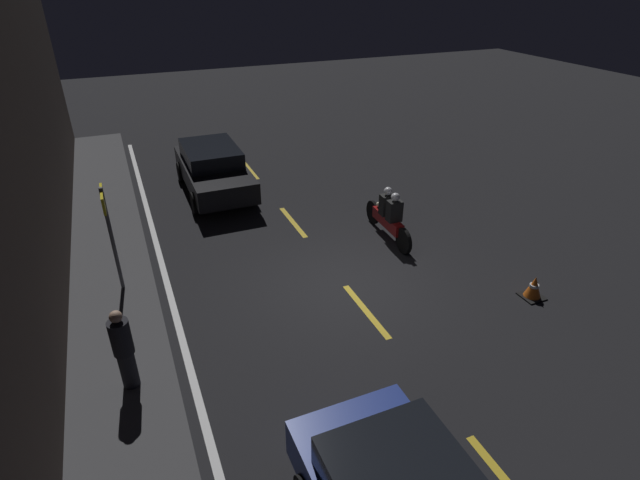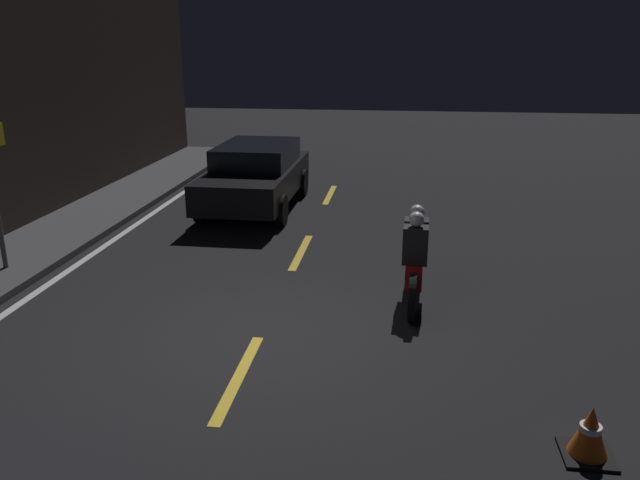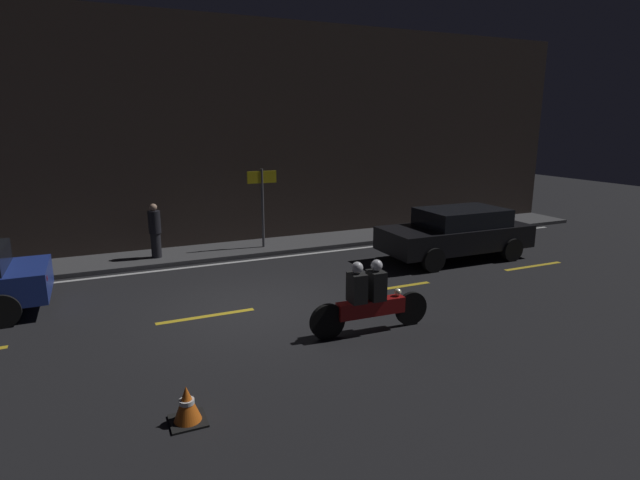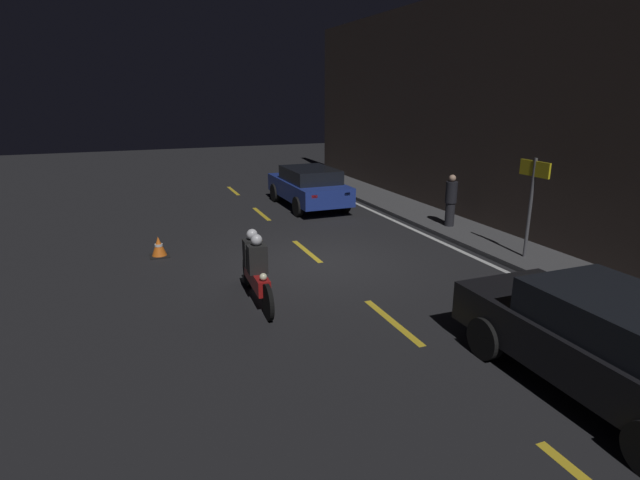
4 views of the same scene
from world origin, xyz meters
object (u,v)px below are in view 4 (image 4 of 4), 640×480
Objects in this scene: van_black at (612,343)px; motorcycle at (256,269)px; sedan_blue at (309,186)px; traffic_cone_near at (159,247)px; shop_sign at (532,188)px; pedestrian at (451,200)px.

van_black is 1.80× the size of motorcycle.
motorcycle is (7.58, -3.92, -0.12)m from sedan_blue.
shop_sign is at bearing 65.96° from traffic_cone_near.
shop_sign reaches higher than van_black.
sedan_blue is 2.73× the size of pedestrian.
traffic_cone_near is at bearing -114.04° from shop_sign.
sedan_blue reaches higher than traffic_cone_near.
van_black is at bearing 38.02° from motorcycle.
shop_sign is (0.09, 6.70, 1.16)m from motorcycle.
van_black reaches higher than motorcycle.
sedan_blue is 12.51m from van_black.
pedestrian is (-7.99, 3.19, 0.12)m from van_black.
motorcycle is 6.80m from shop_sign.
van_black is 8.60m from pedestrian.
pedestrian is at bearing 86.30° from traffic_cone_near.
van_black is 2.84× the size of pedestrian.
van_black reaches higher than traffic_cone_near.
shop_sign reaches higher than sedan_blue.
pedestrian reaches higher than sedan_blue.
sedan_blue is at bearing -160.06° from shop_sign.
shop_sign is (7.67, 2.78, 1.04)m from sedan_blue.
motorcycle is at bearing 36.30° from van_black.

